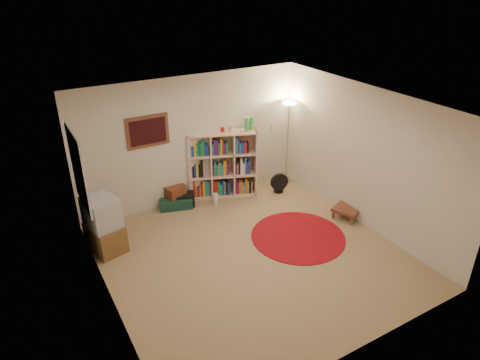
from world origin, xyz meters
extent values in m
cube|color=#A0835E|center=(0.00, 0.00, -0.01)|extent=(4.50, 4.50, 0.02)
cube|color=white|center=(0.00, 0.00, 2.51)|extent=(4.50, 4.50, 0.02)
cube|color=silver|center=(0.00, 2.26, 1.25)|extent=(4.50, 0.02, 2.50)
cube|color=silver|center=(0.00, -2.26, 1.25)|extent=(4.50, 0.02, 2.50)
cube|color=silver|center=(-2.26, 0.00, 1.25)|extent=(0.02, 4.50, 2.50)
cube|color=silver|center=(2.26, 0.00, 1.25)|extent=(0.02, 4.50, 2.50)
cube|color=brown|center=(-0.85, 2.23, 1.60)|extent=(0.78, 0.04, 0.58)
cube|color=#3A0B0F|center=(-0.85, 2.21, 1.60)|extent=(0.66, 0.01, 0.46)
cube|color=white|center=(-2.23, 1.30, 1.55)|extent=(0.03, 1.00, 1.20)
cube|color=beige|center=(1.85, 2.24, 1.20)|extent=(0.08, 0.01, 0.12)
cube|color=#FFC7AA|center=(0.58, 2.13, 0.01)|extent=(1.41, 0.86, 0.03)
cube|color=#FFC7AA|center=(0.58, 2.13, 1.35)|extent=(1.41, 0.86, 0.03)
cube|color=#FFC7AA|center=(-0.04, 2.38, 0.68)|extent=(0.17, 0.37, 1.36)
cube|color=#FFC7AA|center=(1.20, 1.89, 0.68)|extent=(0.17, 0.37, 1.36)
cube|color=#FFC7AA|center=(0.64, 2.31, 0.68)|extent=(1.28, 0.51, 1.36)
cube|color=#FFC7AA|center=(0.36, 2.22, 0.68)|extent=(0.16, 0.35, 1.30)
cube|color=#FFC7AA|center=(0.79, 2.05, 0.68)|extent=(0.16, 0.35, 1.30)
cube|color=#FFC7AA|center=(0.58, 2.13, 0.45)|extent=(1.35, 0.82, 0.03)
cube|color=#FFC7AA|center=(0.58, 2.13, 0.91)|extent=(1.35, 0.82, 0.03)
cube|color=yellow|center=(-0.03, 2.33, 0.18)|extent=(0.10, 0.16, 0.29)
cube|color=red|center=(0.01, 2.31, 0.21)|extent=(0.09, 0.16, 0.35)
cube|color=orange|center=(0.05, 2.30, 0.15)|extent=(0.09, 0.16, 0.24)
cube|color=#531C71|center=(0.09, 2.28, 0.15)|extent=(0.09, 0.16, 0.24)
cube|color=orange|center=(0.13, 2.27, 0.14)|extent=(0.09, 0.16, 0.22)
cube|color=red|center=(0.16, 2.25, 0.18)|extent=(0.09, 0.16, 0.29)
cube|color=yellow|center=(0.20, 2.24, 0.20)|extent=(0.09, 0.16, 0.34)
cube|color=teal|center=(0.24, 2.23, 0.21)|extent=(0.09, 0.16, 0.35)
cube|color=teal|center=(0.28, 2.21, 0.19)|extent=(0.09, 0.16, 0.32)
cube|color=#531C71|center=(-0.03, 2.33, 0.58)|extent=(0.10, 0.16, 0.22)
cube|color=black|center=(0.02, 2.31, 0.59)|extent=(0.09, 0.16, 0.24)
cube|color=#1C3BA9|center=(0.05, 2.30, 0.61)|extent=(0.09, 0.16, 0.28)
cube|color=yellow|center=(0.09, 2.28, 0.64)|extent=(0.09, 0.16, 0.33)
cube|color=black|center=(0.13, 2.27, 0.60)|extent=(0.10, 0.16, 0.25)
cube|color=black|center=(0.18, 2.25, 0.64)|extent=(0.10, 0.16, 0.34)
cube|color=#1C8D36|center=(-0.03, 2.33, 1.05)|extent=(0.10, 0.16, 0.27)
cube|color=#1C3BA9|center=(0.02, 2.31, 1.02)|extent=(0.10, 0.16, 0.22)
cube|color=yellow|center=(0.07, 2.29, 1.08)|extent=(0.09, 0.16, 0.34)
cube|color=#1C8D36|center=(0.11, 2.27, 1.04)|extent=(0.10, 0.16, 0.26)
cube|color=#1C3BA9|center=(0.15, 2.26, 1.07)|extent=(0.08, 0.15, 0.31)
cube|color=#1C8D36|center=(0.17, 2.25, 1.05)|extent=(0.08, 0.15, 0.28)
cube|color=#1C8D36|center=(0.21, 2.23, 1.08)|extent=(0.10, 0.16, 0.33)
cube|color=#1C3BA9|center=(0.25, 2.22, 1.05)|extent=(0.08, 0.15, 0.27)
cube|color=#1C3BA9|center=(0.28, 2.21, 1.03)|extent=(0.10, 0.16, 0.23)
cube|color=red|center=(0.40, 2.16, 0.20)|extent=(0.09, 0.16, 0.33)
cube|color=red|center=(0.44, 2.15, 0.19)|extent=(0.09, 0.16, 0.30)
cube|color=#1C8D36|center=(0.48, 2.13, 0.19)|extent=(0.10, 0.16, 0.31)
cube|color=teal|center=(0.52, 2.11, 0.15)|extent=(0.09, 0.16, 0.23)
cube|color=#1C3BA9|center=(0.56, 2.10, 0.19)|extent=(0.10, 0.16, 0.31)
cube|color=#9B7D54|center=(0.60, 2.08, 0.17)|extent=(0.08, 0.15, 0.28)
cube|color=black|center=(0.63, 2.07, 0.19)|extent=(0.09, 0.16, 0.31)
cube|color=#1C3BA9|center=(0.67, 2.06, 0.17)|extent=(0.10, 0.16, 0.26)
cube|color=#531C71|center=(0.39, 2.17, 0.59)|extent=(0.08, 0.16, 0.23)
cube|color=teal|center=(0.42, 2.15, 0.62)|extent=(0.09, 0.16, 0.29)
cube|color=#1C8D36|center=(0.46, 2.14, 0.58)|extent=(0.09, 0.16, 0.22)
cube|color=#9B7D54|center=(0.49, 2.13, 0.60)|extent=(0.08, 0.16, 0.26)
cube|color=teal|center=(0.52, 2.12, 0.62)|extent=(0.08, 0.15, 0.28)
cube|color=teal|center=(0.55, 2.10, 0.59)|extent=(0.10, 0.16, 0.23)
cube|color=yellow|center=(0.59, 2.09, 0.63)|extent=(0.08, 0.15, 0.31)
cube|color=orange|center=(0.62, 2.07, 0.62)|extent=(0.09, 0.16, 0.30)
cube|color=#531C71|center=(0.66, 2.06, 0.60)|extent=(0.08, 0.15, 0.25)
cube|color=teal|center=(0.39, 2.17, 1.03)|extent=(0.08, 0.15, 0.23)
cube|color=#531C71|center=(0.42, 2.15, 1.07)|extent=(0.09, 0.16, 0.32)
cube|color=#531C71|center=(0.47, 2.14, 1.07)|extent=(0.10, 0.16, 0.31)
cube|color=#1C8D36|center=(0.51, 2.12, 1.04)|extent=(0.09, 0.16, 0.25)
cube|color=yellow|center=(0.54, 2.11, 1.08)|extent=(0.08, 0.15, 0.33)
cube|color=red|center=(0.57, 2.09, 1.06)|extent=(0.08, 0.16, 0.29)
cube|color=#531C71|center=(0.61, 2.08, 1.03)|extent=(0.09, 0.16, 0.23)
cube|color=#1C8D36|center=(0.65, 2.07, 1.04)|extent=(0.10, 0.16, 0.25)
cube|color=#531C71|center=(0.82, 2.00, 0.20)|extent=(0.09, 0.16, 0.33)
cube|color=red|center=(0.85, 1.99, 0.16)|extent=(0.09, 0.16, 0.26)
cube|color=#9B7D54|center=(0.88, 1.97, 0.18)|extent=(0.08, 0.15, 0.29)
cube|color=orange|center=(0.92, 1.96, 0.17)|extent=(0.10, 0.16, 0.26)
cube|color=teal|center=(0.96, 1.94, 0.15)|extent=(0.10, 0.16, 0.23)
cube|color=orange|center=(1.00, 1.93, 0.20)|extent=(0.09, 0.16, 0.32)
cube|color=#9B7D54|center=(1.04, 1.91, 0.17)|extent=(0.09, 0.16, 0.27)
cube|color=black|center=(1.08, 1.90, 0.14)|extent=(0.09, 0.16, 0.21)
cube|color=#9B7D54|center=(1.11, 1.88, 0.16)|extent=(0.09, 0.16, 0.25)
cube|color=#531C71|center=(0.81, 2.00, 0.58)|extent=(0.08, 0.16, 0.22)
cube|color=#9B7D54|center=(0.84, 1.99, 0.59)|extent=(0.08, 0.15, 0.23)
cube|color=black|center=(0.87, 1.98, 0.63)|extent=(0.09, 0.16, 0.31)
cube|color=white|center=(0.91, 1.96, 0.64)|extent=(0.09, 0.16, 0.33)
cube|color=white|center=(0.95, 1.95, 0.58)|extent=(0.09, 0.16, 0.22)
cube|color=teal|center=(0.99, 1.93, 0.65)|extent=(0.08, 0.16, 0.35)
cube|color=#531C71|center=(1.02, 1.92, 0.60)|extent=(0.09, 0.16, 0.25)
cube|color=#1C3BA9|center=(1.05, 1.91, 0.62)|extent=(0.08, 0.16, 0.29)
cube|color=teal|center=(0.82, 2.00, 1.08)|extent=(0.10, 0.16, 0.34)
cube|color=#531C71|center=(0.86, 1.98, 1.07)|extent=(0.08, 0.16, 0.31)
cube|color=teal|center=(0.89, 1.97, 1.02)|extent=(0.08, 0.15, 0.22)
cube|color=#1C3BA9|center=(0.92, 1.96, 1.03)|extent=(0.08, 0.16, 0.24)
cube|color=#1C3BA9|center=(0.95, 1.95, 1.03)|extent=(0.08, 0.16, 0.23)
cube|color=red|center=(0.99, 1.93, 1.03)|extent=(0.10, 0.16, 0.23)
cube|color=black|center=(1.03, 1.92, 1.03)|extent=(0.09, 0.16, 0.23)
cube|color=brown|center=(0.22, 2.29, 1.48)|extent=(0.16, 0.08, 0.23)
cube|color=#A99A8D|center=(0.22, 2.28, 1.48)|extent=(0.12, 0.05, 0.18)
cylinder|color=#B71310|center=(0.59, 2.13, 1.41)|extent=(0.10, 0.10, 0.09)
cylinder|color=silver|center=(0.74, 2.07, 1.42)|extent=(0.09, 0.09, 0.11)
cylinder|color=#4ECB58|center=(1.01, 1.92, 1.50)|extent=(0.10, 0.10, 0.27)
cylinder|color=#4ECB58|center=(1.13, 1.95, 1.50)|extent=(0.10, 0.10, 0.27)
cylinder|color=silver|center=(2.07, 2.00, 0.01)|extent=(0.37, 0.37, 0.03)
cylinder|color=silver|center=(2.07, 2.00, 0.87)|extent=(0.03, 0.03, 1.68)
cone|color=silver|center=(2.07, 2.00, 1.73)|extent=(0.45, 0.45, 0.13)
cylinder|color=#FFD88C|center=(2.07, 2.00, 1.74)|extent=(0.36, 0.36, 0.02)
cylinder|color=black|center=(1.63, 1.64, 0.02)|extent=(0.22, 0.22, 0.03)
cylinder|color=black|center=(1.63, 1.64, 0.11)|extent=(0.04, 0.04, 0.15)
cylinder|color=black|center=(1.63, 1.61, 0.24)|extent=(0.38, 0.13, 0.37)
cube|color=brown|center=(-2.00, 1.39, 0.23)|extent=(0.60, 0.75, 0.46)
cube|color=#B9BABF|center=(-2.00, 1.39, 0.71)|extent=(0.57, 0.64, 0.50)
cube|color=black|center=(-1.77, 1.45, 0.71)|extent=(0.13, 0.46, 0.42)
cube|color=black|center=(-1.76, 1.45, 0.71)|extent=(0.11, 0.41, 0.37)
cube|color=#14372D|center=(-0.46, 2.14, 0.10)|extent=(0.71, 0.56, 0.20)
cube|color=#5E2C17|center=(-0.43, 2.19, 0.31)|extent=(0.44, 0.36, 0.22)
cube|color=black|center=(-0.27, 2.11, 0.12)|extent=(0.43, 0.40, 0.24)
cylinder|color=silver|center=(0.25, 1.82, 0.12)|extent=(0.14, 0.14, 0.23)
cylinder|color=maroon|center=(0.97, 0.09, 0.01)|extent=(1.64, 1.64, 0.01)
cube|color=brown|center=(2.15, 0.15, 0.18)|extent=(0.59, 0.59, 0.05)
cube|color=brown|center=(2.05, -0.08, 0.08)|extent=(0.05, 0.05, 0.16)
cube|color=brown|center=(2.38, 0.05, 0.08)|extent=(0.05, 0.05, 0.16)
cube|color=brown|center=(1.91, 0.25, 0.08)|extent=(0.05, 0.05, 0.16)
cube|color=brown|center=(2.25, 0.39, 0.08)|extent=(0.05, 0.05, 0.16)
camera|label=1|loc=(-3.03, -4.79, 4.20)|focal=32.00mm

